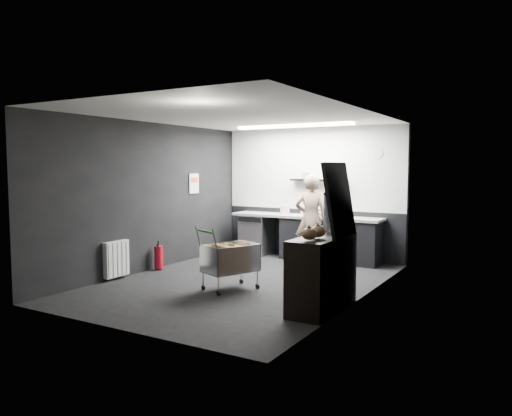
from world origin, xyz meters
The scene contains 22 objects.
floor centered at (0.00, 0.00, 0.00)m, with size 5.50×5.50×0.00m, color black.
ceiling centered at (0.00, 0.00, 2.70)m, with size 5.50×5.50×0.00m, color white.
wall_back centered at (0.00, 2.75, 1.35)m, with size 5.50×5.50×0.00m, color black.
wall_front centered at (0.00, -2.75, 1.35)m, with size 5.50×5.50×0.00m, color black.
wall_left centered at (-2.00, 0.00, 1.35)m, with size 5.50×5.50×0.00m, color black.
wall_right centered at (2.00, 0.00, 1.35)m, with size 5.50×5.50×0.00m, color black.
kitchen_wall_panel centered at (0.00, 2.73, 1.85)m, with size 3.95×0.02×1.70m, color silver.
dado_panel centered at (0.00, 2.73, 0.50)m, with size 3.95×0.02×1.00m, color black.
floating_shelf centered at (0.20, 2.62, 1.62)m, with size 1.20×0.22×0.04m, color black.
wall_clock centered at (1.40, 2.72, 2.15)m, with size 0.20×0.20×0.03m, color silver.
poster centered at (-1.98, 1.30, 1.55)m, with size 0.02×0.30×0.40m, color white.
poster_red_band centered at (-1.98, 1.30, 1.62)m, with size 0.01×0.22×0.10m, color red.
radiator centered at (-1.94, -0.90, 0.35)m, with size 0.10×0.50×0.60m, color silver.
ceiling_strip centered at (0.00, 1.85, 2.67)m, with size 2.40×0.20×0.04m, color white.
prep_counter centered at (0.14, 2.42, 0.46)m, with size 3.20×0.61×0.90m.
person centered at (0.34, 1.97, 0.88)m, with size 0.64×0.42×1.75m, color beige.
shopping_cart centered at (0.09, -0.50, 0.45)m, with size 0.82×1.06×0.95m.
sideboard centered at (1.75, -0.76, 0.62)m, with size 0.56×1.30×1.95m.
fire_extinguisher centered at (-1.85, 0.05, 0.25)m, with size 0.15×0.15×0.51m.
cardboard_box centered at (0.27, 2.37, 0.95)m, with size 0.45×0.34×0.09m, color #A08255.
pink_tub centered at (-0.46, 2.42, 1.00)m, with size 0.19×0.19×0.19m, color silver.
white_container centered at (0.03, 2.37, 0.97)m, with size 0.16×0.13×0.14m, color silver.
Camera 1 is at (4.27, -6.84, 1.90)m, focal length 35.00 mm.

